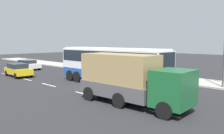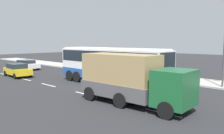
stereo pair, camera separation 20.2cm
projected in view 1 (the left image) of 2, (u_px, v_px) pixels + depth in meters
name	position (u px, v px, depth m)	size (l,w,h in m)	color
ground_plane	(97.00, 86.00, 20.96)	(120.00, 120.00, 0.00)	#28282B
sidewalk_curb	(149.00, 76.00, 26.90)	(80.00, 4.00, 0.15)	#A8A399
lane_centreline	(52.00, 86.00, 21.23)	(25.13, 0.16, 0.01)	white
coach_bus	(111.00, 62.00, 21.34)	(11.97, 2.76, 3.52)	#1E4C9E
cargo_truck	(130.00, 78.00, 14.79)	(7.75, 2.73, 3.28)	#19592D
car_yellow_taxi	(18.00, 70.00, 26.74)	(4.42, 2.17, 1.54)	gold
car_white_minivan	(28.00, 65.00, 33.28)	(4.28, 2.23, 1.40)	white
pedestrian_near_curb	(112.00, 64.00, 29.56)	(0.32, 0.32, 1.71)	#38334C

